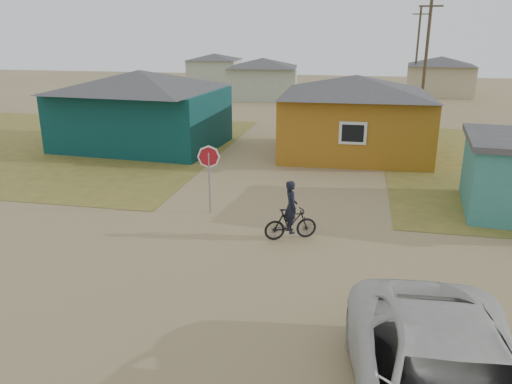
% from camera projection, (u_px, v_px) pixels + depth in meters
% --- Properties ---
extents(ground, '(120.00, 120.00, 0.00)m').
position_uv_depth(ground, '(238.00, 277.00, 12.58)').
color(ground, '#968056').
extents(grass_nw, '(20.00, 18.00, 0.00)m').
position_uv_depth(grass_nw, '(47.00, 143.00, 27.39)').
color(grass_nw, olive).
rests_on(grass_nw, ground).
extents(house_teal, '(8.93, 7.08, 4.00)m').
position_uv_depth(house_teal, '(142.00, 108.00, 26.16)').
color(house_teal, '#093232').
rests_on(house_teal, ground).
extents(house_yellow, '(7.72, 6.76, 3.90)m').
position_uv_depth(house_yellow, '(355.00, 114.00, 24.51)').
color(house_yellow, '#9B6517').
rests_on(house_yellow, ground).
extents(house_pale_west, '(7.04, 6.15, 3.60)m').
position_uv_depth(house_pale_west, '(263.00, 78.00, 44.82)').
color(house_pale_west, '#A9B49B').
rests_on(house_pale_west, ground).
extents(house_beige_east, '(6.95, 6.05, 3.60)m').
position_uv_depth(house_beige_east, '(440.00, 75.00, 47.31)').
color(house_beige_east, tan).
rests_on(house_beige_east, ground).
extents(house_pale_north, '(6.28, 5.81, 3.40)m').
position_uv_depth(house_pale_north, '(215.00, 68.00, 57.58)').
color(house_pale_north, '#A9B49B').
rests_on(house_pale_north, ground).
extents(utility_pole_near, '(1.40, 0.20, 8.00)m').
position_uv_depth(utility_pole_near, '(426.00, 61.00, 30.52)').
color(utility_pole_near, '#473C2B').
rests_on(utility_pole_near, ground).
extents(utility_pole_far, '(1.40, 0.20, 8.00)m').
position_uv_depth(utility_pole_far, '(417.00, 51.00, 45.23)').
color(utility_pole_far, '#473C2B').
rests_on(utility_pole_far, ground).
extents(stop_sign, '(0.75, 0.22, 2.35)m').
position_uv_depth(stop_sign, '(209.00, 163.00, 16.52)').
color(stop_sign, gray).
rests_on(stop_sign, ground).
extents(cyclist, '(1.65, 1.06, 1.81)m').
position_uv_depth(cyclist, '(291.00, 218.00, 14.71)').
color(cyclist, black).
rests_on(cyclist, ground).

